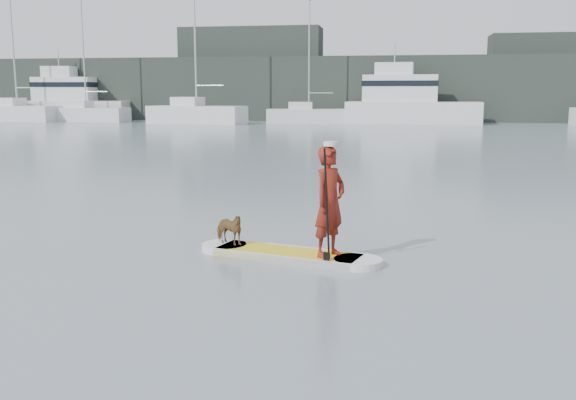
% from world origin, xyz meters
% --- Properties ---
extents(ground, '(140.00, 140.00, 0.00)m').
position_xyz_m(ground, '(0.00, 0.00, 0.00)').
color(ground, slate).
rests_on(ground, ground).
extents(paddleboard, '(3.22, 1.44, 0.12)m').
position_xyz_m(paddleboard, '(2.77, 0.40, 0.06)').
color(paddleboard, gold).
rests_on(paddleboard, ground).
extents(paddler, '(0.72, 0.79, 1.81)m').
position_xyz_m(paddler, '(3.49, 0.21, 1.03)').
color(paddler, maroon).
rests_on(paddler, paddleboard).
extents(white_cap, '(0.22, 0.22, 0.07)m').
position_xyz_m(white_cap, '(3.49, 0.21, 1.97)').
color(white_cap, silver).
rests_on(white_cap, paddler).
extents(dog, '(0.73, 0.58, 0.56)m').
position_xyz_m(dog, '(1.65, 0.70, 0.40)').
color(dog, '#57351D').
rests_on(dog, paddleboard).
extents(paddle, '(0.11, 0.30, 2.00)m').
position_xyz_m(paddle, '(3.48, -0.12, 0.80)').
color(paddle, black).
rests_on(paddle, ground).
extents(sailboat_a, '(8.82, 4.06, 12.32)m').
position_xyz_m(sailboat_a, '(-30.51, 45.31, 0.86)').
color(sailboat_a, silver).
rests_on(sailboat_a, ground).
extents(sailboat_b, '(8.02, 2.98, 11.68)m').
position_xyz_m(sailboat_b, '(-23.86, 45.79, 0.81)').
color(sailboat_b, silver).
rests_on(sailboat_b, ground).
extents(sailboat_c, '(8.87, 4.28, 12.21)m').
position_xyz_m(sailboat_c, '(-12.68, 43.92, 0.90)').
color(sailboat_c, silver).
rests_on(sailboat_c, ground).
extents(sailboat_d, '(7.64, 3.28, 10.90)m').
position_xyz_m(sailboat_d, '(-3.20, 46.45, 0.78)').
color(sailboat_d, silver).
rests_on(sailboat_d, ground).
extents(motor_yacht_a, '(11.69, 4.30, 6.89)m').
position_xyz_m(motor_yacht_a, '(5.42, 47.06, 1.94)').
color(motor_yacht_a, silver).
rests_on(motor_yacht_a, ground).
extents(motor_yacht_b, '(10.54, 4.20, 6.81)m').
position_xyz_m(motor_yacht_b, '(-26.85, 48.81, 1.92)').
color(motor_yacht_b, silver).
rests_on(motor_yacht_b, ground).
extents(shore_mass, '(90.00, 6.00, 6.00)m').
position_xyz_m(shore_mass, '(0.00, 53.00, 3.00)').
color(shore_mass, black).
rests_on(shore_mass, ground).
extents(shore_building_west, '(14.00, 4.00, 9.00)m').
position_xyz_m(shore_building_west, '(-10.00, 54.00, 4.50)').
color(shore_building_west, black).
rests_on(shore_building_west, ground).
extents(shore_building_east, '(10.00, 4.00, 8.00)m').
position_xyz_m(shore_building_east, '(18.00, 54.00, 4.00)').
color(shore_building_east, black).
rests_on(shore_building_east, ground).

